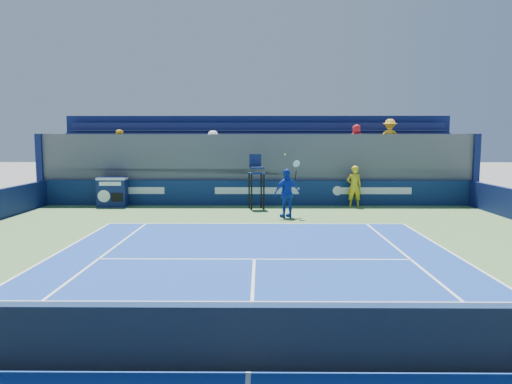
{
  "coord_description": "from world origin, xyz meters",
  "views": [
    {
      "loc": [
        0.16,
        -6.46,
        3.19
      ],
      "look_at": [
        0.0,
        11.5,
        1.25
      ],
      "focal_mm": 35.0,
      "sensor_mm": 36.0,
      "label": 1
    }
  ],
  "objects_px": {
    "tennis_net": "(248,335)",
    "umpire_chair": "(256,175)",
    "match_clock": "(112,191)",
    "tennis_player": "(287,193)",
    "ball_person": "(354,186)"
  },
  "relations": [
    {
      "from": "tennis_net",
      "to": "match_clock",
      "type": "bearing_deg",
      "value": 112.16
    },
    {
      "from": "ball_person",
      "to": "umpire_chair",
      "type": "bearing_deg",
      "value": 6.58
    },
    {
      "from": "ball_person",
      "to": "match_clock",
      "type": "distance_m",
      "value": 11.24
    },
    {
      "from": "match_clock",
      "to": "tennis_player",
      "type": "xyz_separation_m",
      "value": [
        7.96,
        -3.09,
        0.25
      ]
    },
    {
      "from": "tennis_net",
      "to": "umpire_chair",
      "type": "relative_size",
      "value": 4.7
    },
    {
      "from": "tennis_net",
      "to": "match_clock",
      "type": "height_order",
      "value": "match_clock"
    },
    {
      "from": "ball_person",
      "to": "umpire_chair",
      "type": "xyz_separation_m",
      "value": [
        -4.53,
        -0.73,
        0.56
      ]
    },
    {
      "from": "tennis_net",
      "to": "umpire_chair",
      "type": "bearing_deg",
      "value": 90.09
    },
    {
      "from": "tennis_net",
      "to": "match_clock",
      "type": "xyz_separation_m",
      "value": [
        -6.73,
        16.51,
        0.19
      ]
    },
    {
      "from": "match_clock",
      "to": "tennis_player",
      "type": "height_order",
      "value": "tennis_player"
    },
    {
      "from": "match_clock",
      "to": "umpire_chair",
      "type": "xyz_separation_m",
      "value": [
        6.7,
        -0.67,
        0.79
      ]
    },
    {
      "from": "ball_person",
      "to": "tennis_net",
      "type": "height_order",
      "value": "ball_person"
    },
    {
      "from": "tennis_net",
      "to": "match_clock",
      "type": "relative_size",
      "value": 8.32
    },
    {
      "from": "tennis_net",
      "to": "umpire_chair",
      "type": "distance_m",
      "value": 15.88
    },
    {
      "from": "ball_person",
      "to": "match_clock",
      "type": "height_order",
      "value": "ball_person"
    }
  ]
}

